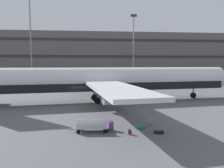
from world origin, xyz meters
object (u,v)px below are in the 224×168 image
at_px(airliner, 103,81).
at_px(suitcase_teal, 150,120).
at_px(backpack_upright, 130,132).
at_px(suitcase_silver, 159,132).
at_px(suitcase_purple, 111,126).
at_px(suitcase_laid_flat, 141,127).
at_px(baggage_cart, 92,126).

distance_m(airliner, suitcase_teal, 13.22).
bearing_deg(suitcase_teal, backpack_upright, -131.25).
xyz_separation_m(suitcase_silver, backpack_upright, (-2.29, -0.04, 0.09)).
distance_m(suitcase_purple, suitcase_silver, 3.86).
height_order(suitcase_silver, suitcase_teal, suitcase_teal).
xyz_separation_m(airliner, suitcase_laid_flat, (2.33, -13.72, -2.92)).
relative_size(suitcase_silver, backpack_upright, 1.51).
bearing_deg(airliner, suitcase_teal, -74.25).
height_order(backpack_upright, baggage_cart, baggage_cart).
relative_size(suitcase_laid_flat, suitcase_teal, 0.85).
bearing_deg(airliner, backpack_upright, -85.60).
xyz_separation_m(backpack_upright, baggage_cart, (-2.90, 1.09, 0.21)).
xyz_separation_m(airliner, suitcase_silver, (3.46, -15.11, -2.93)).
relative_size(suitcase_silver, suitcase_laid_flat, 0.96).
xyz_separation_m(airliner, backpack_upright, (1.16, -15.15, -2.84)).
height_order(suitcase_purple, backpack_upright, suitcase_purple).
height_order(suitcase_silver, backpack_upright, backpack_upright).
xyz_separation_m(suitcase_purple, suitcase_teal, (3.74, 1.48, 0.04)).
relative_size(suitcase_purple, suitcase_teal, 0.91).
relative_size(suitcase_laid_flat, backpack_upright, 1.57).
bearing_deg(suitcase_teal, airliner, 105.75).
distance_m(suitcase_teal, baggage_cart, 5.49).
bearing_deg(suitcase_purple, baggage_cart, -175.52).
bearing_deg(suitcase_silver, suitcase_laid_flat, 128.94).
bearing_deg(baggage_cart, airliner, 82.97).
relative_size(airliner, baggage_cart, 12.95).
distance_m(suitcase_teal, backpack_upright, 3.57).
distance_m(backpack_upright, baggage_cart, 3.10).
xyz_separation_m(suitcase_teal, baggage_cart, (-5.25, -1.60, 0.00)).
bearing_deg(baggage_cart, backpack_upright, -20.55).
bearing_deg(suitcase_laid_flat, baggage_cart, -175.17).
xyz_separation_m(suitcase_purple, suitcase_laid_flat, (2.55, 0.22, -0.25)).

